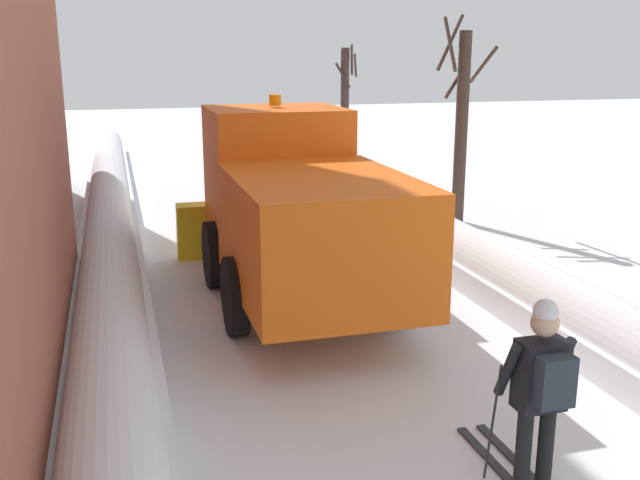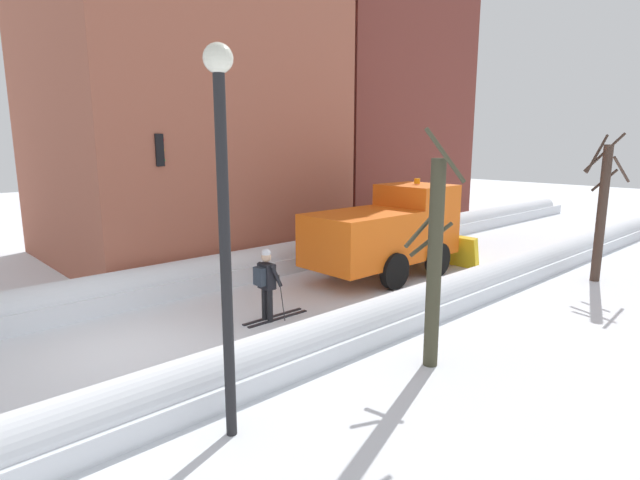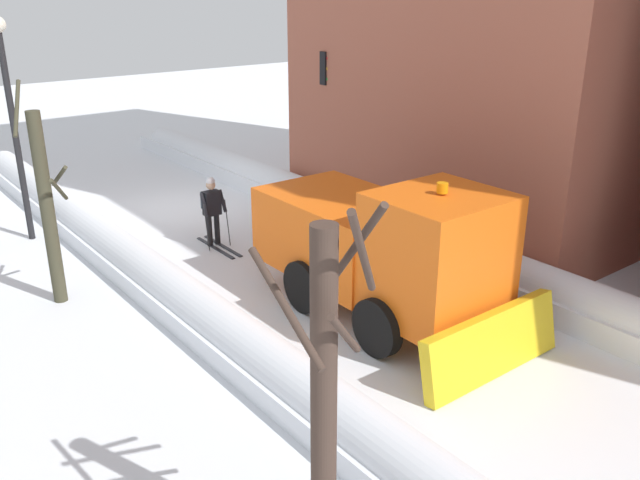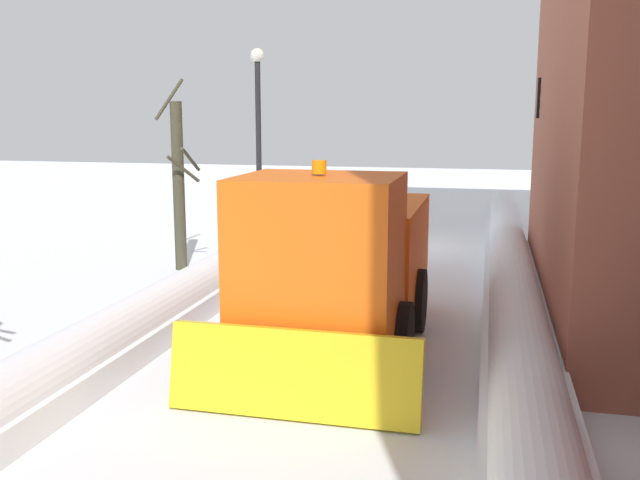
% 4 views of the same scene
% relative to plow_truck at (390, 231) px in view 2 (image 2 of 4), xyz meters
% --- Properties ---
extents(ground_plane, '(80.00, 80.00, 0.00)m').
position_rel_plow_truck_xyz_m(ground_plane, '(0.19, 1.15, -1.48)').
color(ground_plane, white).
extents(snowbank_left, '(1.10, 36.00, 0.96)m').
position_rel_plow_truck_xyz_m(snowbank_left, '(-2.80, 1.15, -1.08)').
color(snowbank_left, white).
rests_on(snowbank_left, ground).
extents(snowbank_right, '(1.10, 36.00, 0.90)m').
position_rel_plow_truck_xyz_m(snowbank_right, '(3.19, 1.15, -1.15)').
color(snowbank_right, white).
rests_on(snowbank_right, ground).
extents(building_brick_near, '(8.93, 9.74, 18.65)m').
position_rel_plow_truck_xyz_m(building_brick_near, '(-7.73, -3.07, 7.85)').
color(building_brick_near, '#9E5642').
rests_on(building_brick_near, ground).
extents(building_brick_mid, '(6.66, 9.26, 17.20)m').
position_rel_plow_truck_xyz_m(building_brick_mid, '(-7.73, 7.67, 7.13)').
color(building_brick_mid, brown).
rests_on(building_brick_mid, ground).
extents(plow_truck, '(3.20, 5.98, 3.12)m').
position_rel_plow_truck_xyz_m(plow_truck, '(0.00, 0.00, 0.00)').
color(plow_truck, orange).
rests_on(plow_truck, ground).
extents(skier, '(0.62, 1.80, 1.81)m').
position_rel_plow_truck_xyz_m(skier, '(0.76, -5.55, -0.48)').
color(skier, black).
rests_on(skier, ground).
extents(traffic_light_pole, '(0.28, 0.42, 4.54)m').
position_rel_plow_truck_xyz_m(traffic_light_pole, '(-3.40, -6.20, 1.70)').
color(traffic_light_pole, black).
rests_on(traffic_light_pole, ground).
extents(street_lamp, '(0.40, 0.40, 5.60)m').
position_rel_plow_truck_xyz_m(street_lamp, '(4.33, -8.89, 2.04)').
color(street_lamp, black).
rests_on(street_lamp, ground).
extents(bare_tree_near, '(0.97, 1.09, 4.59)m').
position_rel_plow_truck_xyz_m(bare_tree_near, '(4.94, -4.69, 0.61)').
color(bare_tree_near, '#3E3C2B').
rests_on(bare_tree_near, ground).
extents(bare_tree_mid, '(1.18, 1.34, 4.61)m').
position_rel_plow_truck_xyz_m(bare_tree_mid, '(4.86, 4.29, 0.79)').
color(bare_tree_mid, '#413028').
rests_on(bare_tree_mid, ground).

